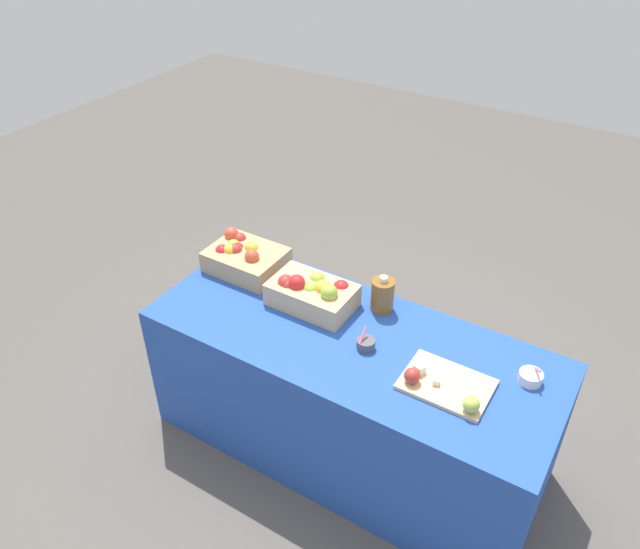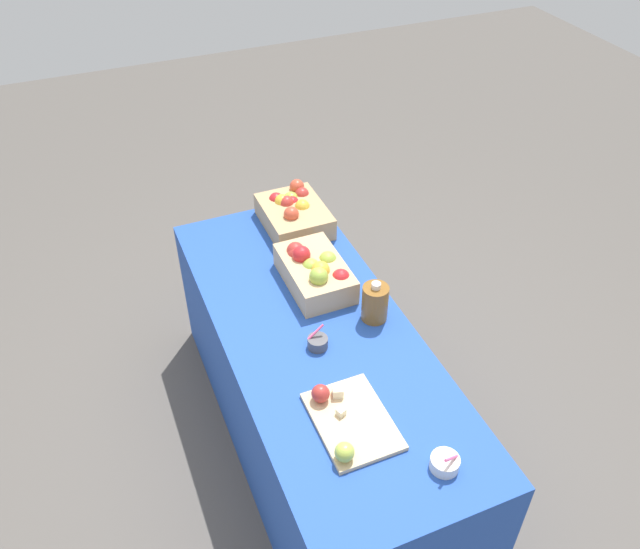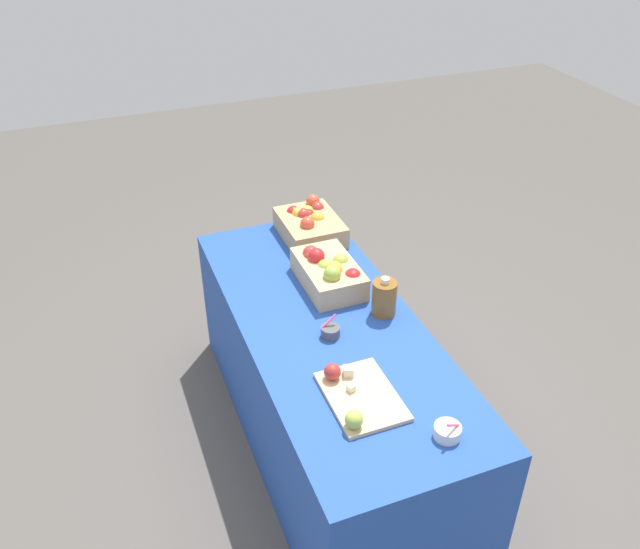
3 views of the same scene
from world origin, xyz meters
The scene contains 8 objects.
ground_plane centered at (0.00, 0.00, 0.00)m, with size 10.00×10.00×0.00m, color #56514C.
table centered at (0.00, 0.00, 0.37)m, with size 1.90×0.76×0.74m, color #234CAD.
apple_crate_left centered at (-0.74, 0.18, 0.81)m, with size 0.38×0.29×0.16m.
apple_crate_middle centered at (-0.28, 0.11, 0.81)m, with size 0.40×0.25×0.17m.
cutting_board_front centered at (0.48, -0.08, 0.76)m, with size 0.36×0.26×0.09m.
sample_bowl_near centered at (0.76, 0.15, 0.76)m, with size 0.10×0.10×0.10m.
sample_bowl_mid centered at (0.09, -0.03, 0.76)m, with size 0.08×0.08×0.10m.
cider_jug centered at (0.02, 0.25, 0.82)m, with size 0.11×0.11×0.19m.
Camera 2 is at (1.77, -0.72, 2.63)m, focal length 36.66 mm.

